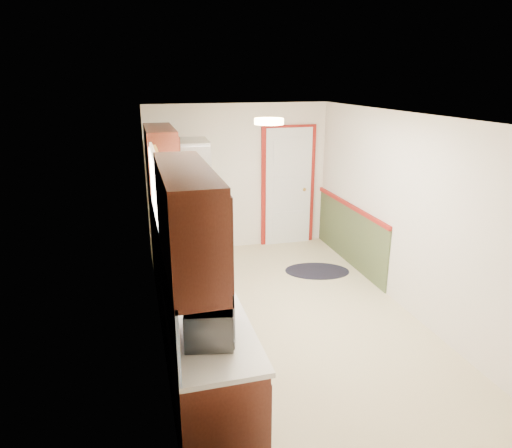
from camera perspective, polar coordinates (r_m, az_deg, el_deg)
room_shell at (r=5.25m, az=4.03°, el=0.25°), size 3.20×5.20×2.52m
kitchen_run at (r=4.87m, az=-8.88°, el=-6.30°), size 0.63×4.00×2.20m
back_wall_trim at (r=7.66m, az=5.63°, el=3.46°), size 1.12×2.30×2.08m
ceiling_fixture at (r=4.74m, az=1.63°, el=12.71°), size 0.30×0.30×0.06m
microwave at (r=3.45m, az=-5.69°, el=-11.17°), size 0.39×0.57×0.36m
refrigerator at (r=6.80m, az=-9.20°, el=2.17°), size 0.84×0.82×1.94m
rug at (r=6.96m, az=7.64°, el=-5.83°), size 1.10×0.86×0.01m
cooktop at (r=6.41m, az=-10.30°, el=0.94°), size 0.53×0.63×0.02m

